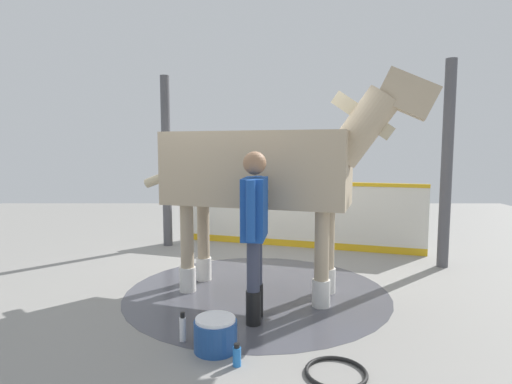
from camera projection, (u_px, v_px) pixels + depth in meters
The scene contains 11 objects.
ground_plane at pixel (242, 283), 5.53m from camera, with size 16.00×16.00×0.02m, color gray.
wet_patch at pixel (257, 292), 5.16m from camera, with size 3.20×3.20×0.00m, color #4C4C54.
barrier_wall at pixel (299, 217), 7.47m from camera, with size 1.37×4.10×1.18m.
roof_post_near at pixel (447, 165), 6.11m from camera, with size 0.16×0.16×3.02m, color #4C4C51.
roof_post_far at pixel (166, 162), 7.49m from camera, with size 0.16×0.16×3.02m, color #4C4C51.
horse at pixel (267, 171), 4.97m from camera, with size 1.47×3.41×2.60m.
handler at pixel (255, 224), 4.21m from camera, with size 0.68×0.28×1.72m.
wash_bucket at pixel (216, 334), 3.65m from camera, with size 0.38×0.38×0.29m.
bottle_shampoo at pixel (183, 328), 3.83m from camera, with size 0.06×0.06×0.27m.
bottle_spray at pixel (237, 356), 3.39m from camera, with size 0.07×0.07×0.19m.
hose_coil at pixel (336, 372), 3.27m from camera, with size 0.49×0.49×0.03m, color black.
Camera 1 is at (5.38, 0.19, 1.75)m, focal length 29.53 mm.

